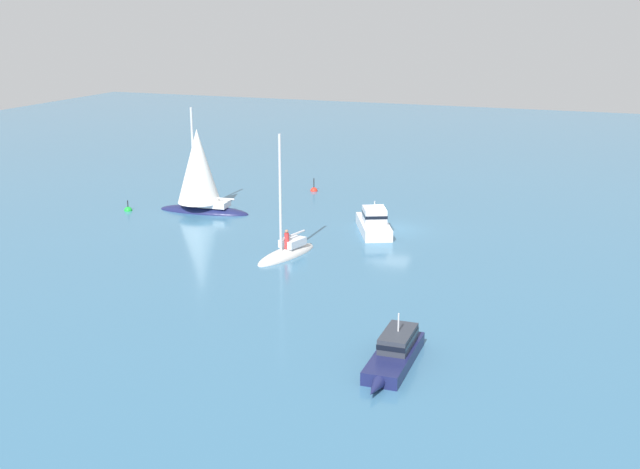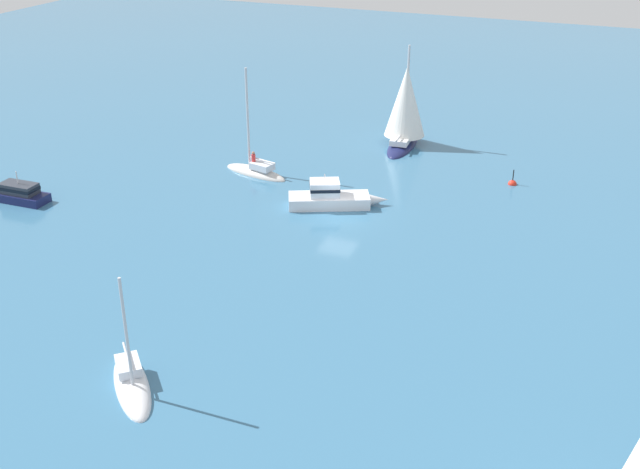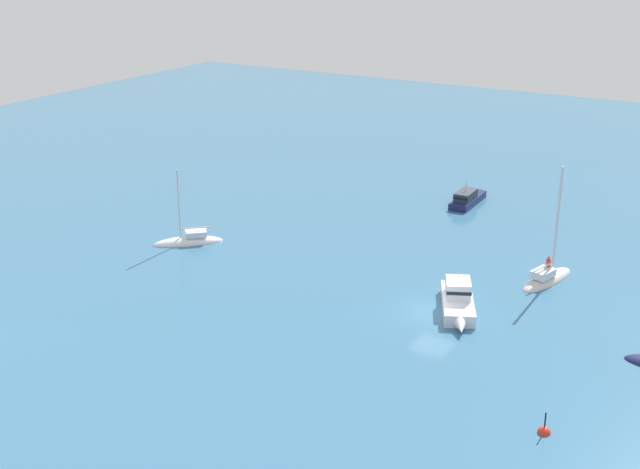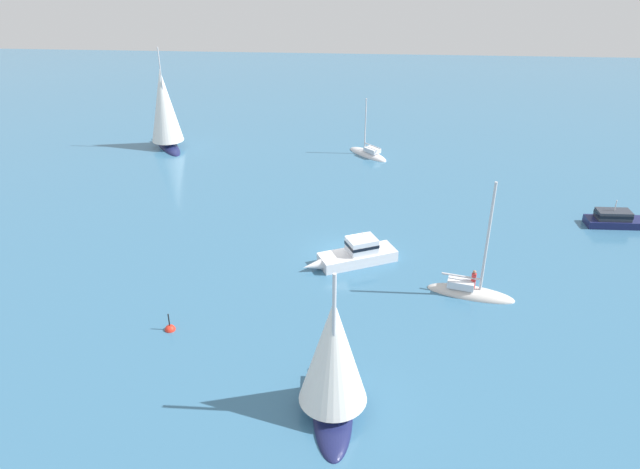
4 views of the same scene
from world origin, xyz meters
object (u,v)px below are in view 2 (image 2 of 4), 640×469
object	(u,v)px
sloop	(132,385)
channel_buoy	(512,184)
launch	(331,197)
sailboat	(405,110)
powerboat	(13,193)
sloop_1	(256,171)
mooring_buoy	(402,123)

from	to	relation	value
sloop	channel_buoy	xyz separation A→B (m)	(12.24, 32.48, -0.09)
launch	channel_buoy	xyz separation A→B (m)	(11.35, 9.15, -0.70)
sloop	sailboat	size ratio (longest dim) A/B	0.74
powerboat	launch	bearing A→B (deg)	-161.64
sloop_1	channel_buoy	distance (m)	19.96
sloop	sloop_1	bearing A→B (deg)	151.33
channel_buoy	mooring_buoy	size ratio (longest dim) A/B	1.27
launch	sailboat	world-z (taller)	sailboat
sloop_1	powerboat	bearing A→B (deg)	53.36
sloop	mooring_buoy	size ratio (longest dim) A/B	5.60
mooring_buoy	powerboat	bearing A→B (deg)	-126.11
sailboat	channel_buoy	world-z (taller)	sailboat
sloop	channel_buoy	distance (m)	34.71
launch	mooring_buoy	size ratio (longest dim) A/B	5.93
sloop	mooring_buoy	distance (m)	44.20
powerboat	mooring_buoy	world-z (taller)	powerboat
powerboat	mooring_buoy	bearing A→B (deg)	-127.22
sailboat	mooring_buoy	size ratio (longest dim) A/B	7.54
launch	powerboat	world-z (taller)	launch
sailboat	mooring_buoy	world-z (taller)	sailboat
launch	channel_buoy	bearing A→B (deg)	13.93
sloop	sailboat	world-z (taller)	sailboat
launch	mooring_buoy	bearing A→B (deg)	67.76
launch	powerboat	size ratio (longest dim) A/B	1.04
channel_buoy	powerboat	bearing A→B (deg)	-153.06
sloop	mooring_buoy	world-z (taller)	sloop
launch	sailboat	distance (m)	15.32
sloop_1	sailboat	xyz separation A→B (m)	(8.74, 11.39, 2.88)
sailboat	launch	bearing A→B (deg)	172.62
launch	sailboat	size ratio (longest dim) A/B	0.79
sloop_1	mooring_buoy	world-z (taller)	sloop_1
powerboat	channel_buoy	size ratio (longest dim) A/B	4.49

